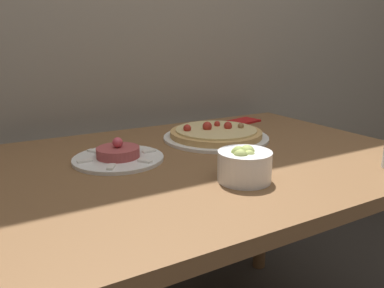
% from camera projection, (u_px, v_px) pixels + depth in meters
% --- Properties ---
extents(dining_table, '(1.20, 0.87, 0.76)m').
position_uv_depth(dining_table, '(209.00, 188.00, 1.11)').
color(dining_table, brown).
rests_on(dining_table, ground_plane).
extents(pizza_plate, '(0.36, 0.36, 0.06)m').
position_uv_depth(pizza_plate, '(216.00, 134.00, 1.27)').
color(pizza_plate, white).
rests_on(pizza_plate, dining_table).
extents(tartare_plate, '(0.25, 0.25, 0.07)m').
position_uv_depth(tartare_plate, '(118.00, 156.00, 1.04)').
color(tartare_plate, white).
rests_on(tartare_plate, dining_table).
extents(small_bowl, '(0.13, 0.13, 0.09)m').
position_uv_depth(small_bowl, '(244.00, 164.00, 0.88)').
color(small_bowl, white).
rests_on(small_bowl, dining_table).
extents(napkin, '(0.15, 0.11, 0.01)m').
position_uv_depth(napkin, '(243.00, 121.00, 1.53)').
color(napkin, red).
rests_on(napkin, dining_table).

